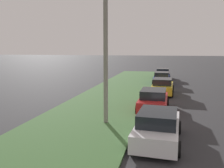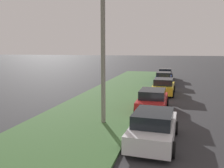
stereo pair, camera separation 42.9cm
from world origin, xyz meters
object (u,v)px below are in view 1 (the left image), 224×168
object	(u,v)px
parked_car_white	(158,127)
parked_car_black	(163,74)
parked_car_red	(153,100)
parked_car_yellow	(163,86)
parked_car_blue	(162,78)
streetlight	(112,44)

from	to	relation	value
parked_car_white	parked_car_black	size ratio (longest dim) A/B	1.02
parked_car_red	parked_car_black	size ratio (longest dim) A/B	1.00
parked_car_yellow	parked_car_white	bearing A→B (deg)	-177.79
parked_car_blue	parked_car_yellow	bearing A→B (deg)	-178.17
parked_car_red	parked_car_yellow	world-z (taller)	same
parked_car_red	parked_car_blue	world-z (taller)	same
parked_car_white	parked_car_red	world-z (taller)	same
parked_car_blue	parked_car_black	distance (m)	5.27
parked_car_yellow	streetlight	bearing A→B (deg)	167.86
parked_car_black	parked_car_red	bearing A→B (deg)	178.55
parked_car_red	parked_car_blue	distance (m)	12.52
parked_car_red	parked_car_black	distance (m)	17.80
parked_car_white	streetlight	distance (m)	4.87
parked_car_yellow	parked_car_black	size ratio (longest dim) A/B	1.01
parked_car_yellow	parked_car_blue	xyz separation A→B (m)	(6.30, 0.22, 0.00)
parked_car_yellow	parked_car_blue	bearing A→B (deg)	4.23
parked_car_red	parked_car_yellow	bearing A→B (deg)	-3.39
parked_car_yellow	streetlight	world-z (taller)	streetlight
parked_car_blue	streetlight	size ratio (longest dim) A/B	0.57
streetlight	parked_car_yellow	bearing A→B (deg)	-14.36
parked_car_black	parked_car_white	bearing A→B (deg)	179.99
streetlight	parked_car_black	bearing A→B (deg)	-6.24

